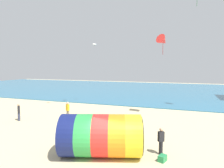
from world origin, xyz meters
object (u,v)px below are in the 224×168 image
Objects in this scene: kite_handler at (161,141)px; bystander_near_water at (19,112)px; kite_red_delta at (163,41)px; cooler_box at (162,158)px; giant_inflatable_tube at (101,135)px; bystander_mid_beach at (68,110)px; kite_white_parafoil at (95,44)px.

bystander_near_water reaches higher than kite_handler.
cooler_box is (0.57, -4.68, -7.24)m from kite_red_delta.
giant_inflatable_tube reaches higher than cooler_box.
bystander_near_water reaches higher than cooler_box.
giant_inflatable_tube is 9.42m from bystander_mid_beach.
kite_white_parafoil reaches higher than kite_handler.
kite_handler is 0.94× the size of bystander_mid_beach.
kite_white_parafoil is 0.52× the size of kite_red_delta.
bystander_near_water is 0.96× the size of bystander_mid_beach.
kite_white_parafoil reaches higher than giant_inflatable_tube.
kite_handler is at bearing -12.15° from bystander_near_water.
kite_handler is at bearing -84.30° from kite_red_delta.
bystander_mid_beach is at bearing 170.98° from kite_red_delta.
kite_red_delta reaches higher than bystander_near_water.
bystander_mid_beach is at bearing 148.66° from cooler_box.
bystander_near_water is at bearing 167.85° from kite_handler.
bystander_mid_beach reaches higher than bystander_near_water.
giant_inflatable_tube is 2.99× the size of bystander_mid_beach.
bystander_near_water is at bearing -152.23° from bystander_mid_beach.
bystander_near_water is at bearing 157.60° from giant_inflatable_tube.
kite_red_delta is 8.64m from cooler_box.
giant_inflatable_tube is 8.58m from kite_red_delta.
kite_white_parafoil reaches higher than kite_red_delta.
kite_red_delta is (10.60, -10.45, -1.21)m from kite_white_parafoil.
kite_handler is at bearing -52.36° from kite_white_parafoil.
kite_handler is at bearing 22.43° from giant_inflatable_tube.
kite_white_parafoil is at bearing 115.84° from giant_inflatable_tube.
kite_white_parafoil is at bearing 73.63° from bystander_near_water.
kite_white_parafoil is 0.46× the size of bystander_mid_beach.
bystander_near_water is (-3.28, -11.16, -7.73)m from kite_white_parafoil.
kite_white_parafoil is at bearing 135.39° from kite_red_delta.
kite_red_delta is (3.03, 5.18, 6.14)m from giant_inflatable_tube.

